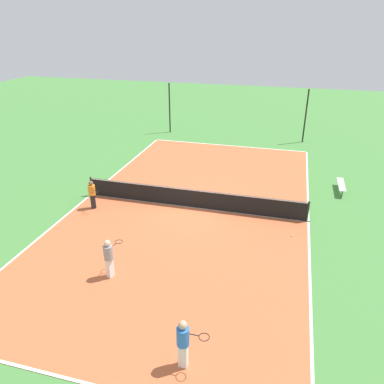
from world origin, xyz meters
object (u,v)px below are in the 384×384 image
at_px(bench, 341,185).
at_px(tennis_ball_right_alley, 292,236).
at_px(tennis_ball_far_baseline, 161,153).
at_px(fence_post_back_left, 170,108).
at_px(fence_post_back_right, 306,116).
at_px(player_baseline_gray, 109,256).
at_px(tennis_ball_near_net, 276,150).
at_px(player_near_blue, 183,341).
at_px(player_center_orange, 92,193).
at_px(tennis_net, 192,198).

distance_m(bench, tennis_ball_right_alley, 6.37).
xyz_separation_m(bench, tennis_ball_far_baseline, (-12.23, 3.61, -0.34)).
bearing_deg(fence_post_back_left, tennis_ball_right_alley, -54.36).
bearing_deg(fence_post_back_right, fence_post_back_left, 180.00).
bearing_deg(tennis_ball_far_baseline, player_baseline_gray, -78.15).
xyz_separation_m(tennis_ball_far_baseline, tennis_ball_near_net, (8.22, 2.76, 0.00)).
xyz_separation_m(player_near_blue, fence_post_back_right, (3.25, 23.03, 1.12)).
relative_size(player_near_blue, tennis_ball_far_baseline, 24.37).
bearing_deg(tennis_ball_far_baseline, player_center_orange, -92.84).
relative_size(tennis_ball_right_alley, fence_post_back_left, 0.02).
bearing_deg(player_baseline_gray, tennis_net, 3.01).
relative_size(bench, player_near_blue, 1.20).
relative_size(bench, fence_post_back_left, 0.47).
bearing_deg(tennis_ball_right_alley, player_near_blue, -109.34).
bearing_deg(player_near_blue, tennis_ball_near_net, 86.83).
xyz_separation_m(player_baseline_gray, player_center_orange, (-3.45, 5.00, -0.06)).
height_order(bench, fence_post_back_right, fence_post_back_right).
distance_m(player_baseline_gray, player_near_blue, 5.02).
bearing_deg(bench, player_center_orange, 113.96).
height_order(tennis_net, bench, tennis_net).
height_order(player_near_blue, tennis_ball_right_alley, player_near_blue).
bearing_deg(bench, tennis_net, 118.52).
xyz_separation_m(tennis_net, tennis_ball_near_net, (3.73, 10.56, -0.51)).
relative_size(player_baseline_gray, player_near_blue, 0.98).
relative_size(tennis_ball_right_alley, tennis_ball_near_net, 1.00).
bearing_deg(bench, player_baseline_gray, 139.01).
bearing_deg(tennis_ball_near_net, player_center_orange, -125.88).
xyz_separation_m(bench, tennis_ball_near_net, (-4.01, 6.36, -0.34)).
height_order(bench, tennis_ball_far_baseline, bench).
bearing_deg(fence_post_back_right, player_center_orange, -125.43).
xyz_separation_m(fence_post_back_left, fence_post_back_right, (11.20, 0.00, 0.00)).
height_order(tennis_net, player_center_orange, player_center_orange).
bearing_deg(tennis_ball_far_baseline, tennis_net, -60.07).
distance_m(player_near_blue, fence_post_back_left, 24.39).
bearing_deg(player_center_orange, tennis_ball_near_net, 97.61).
distance_m(bench, player_near_blue, 14.86).
height_order(player_baseline_gray, tennis_ball_near_net, player_baseline_gray).
relative_size(tennis_net, tennis_ball_far_baseline, 172.76).
bearing_deg(tennis_ball_near_net, tennis_net, -109.43).
relative_size(player_baseline_gray, tennis_ball_right_alley, 23.92).
height_order(player_baseline_gray, player_near_blue, player_near_blue).
bearing_deg(tennis_ball_right_alley, player_center_orange, 178.96).
distance_m(tennis_net, tennis_ball_near_net, 11.21).
bearing_deg(player_baseline_gray, tennis_ball_near_net, -0.92).
bearing_deg(tennis_ball_right_alley, bench, 66.20).
relative_size(player_near_blue, fence_post_back_left, 0.40).
bearing_deg(player_baseline_gray, tennis_ball_far_baseline, 28.04).
bearing_deg(fence_post_back_left, fence_post_back_right, 0.00).
bearing_deg(bench, player_near_blue, 158.75).
height_order(tennis_ball_right_alley, fence_post_back_right, fence_post_back_right).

